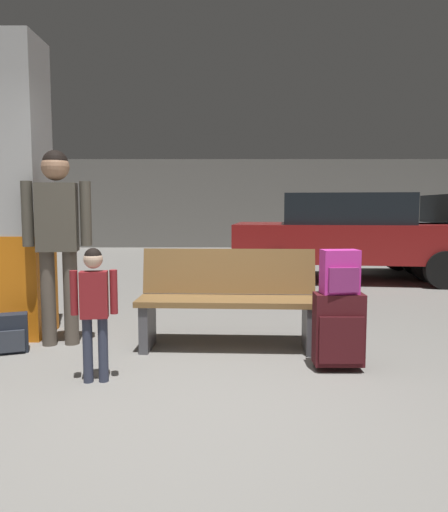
# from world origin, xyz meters

# --- Properties ---
(ground_plane) EXTENTS (18.00, 18.00, 0.10)m
(ground_plane) POSITION_xyz_m (0.00, 4.00, -0.05)
(ground_plane) COLOR gray
(garage_back_wall) EXTENTS (18.00, 0.12, 2.80)m
(garage_back_wall) POSITION_xyz_m (0.00, 12.86, 1.40)
(garage_back_wall) COLOR slate
(garage_back_wall) RESTS_ON ground_plane
(structural_pillar) EXTENTS (0.57, 0.57, 2.88)m
(structural_pillar) POSITION_xyz_m (-1.85, 1.89, 1.43)
(structural_pillar) COLOR orange
(structural_pillar) RESTS_ON ground_plane
(bench) EXTENTS (1.62, 0.60, 0.89)m
(bench) POSITION_xyz_m (0.21, 1.45, 0.44)
(bench) COLOR brown
(bench) RESTS_ON ground_plane
(suitcase) EXTENTS (0.38, 0.23, 0.60)m
(suitcase) POSITION_xyz_m (1.07, 0.82, 0.32)
(suitcase) COLOR #471419
(suitcase) RESTS_ON ground_plane
(backpack_bright) EXTENTS (0.29, 0.21, 0.34)m
(backpack_bright) POSITION_xyz_m (1.07, 0.82, 0.77)
(backpack_bright) COLOR #D833A5
(backpack_bright) RESTS_ON suitcase
(child) EXTENTS (0.33, 0.19, 0.98)m
(child) POSITION_xyz_m (-0.76, 0.56, 0.60)
(child) COLOR #33384C
(child) RESTS_ON ground_plane
(adult) EXTENTS (0.60, 0.27, 1.78)m
(adult) POSITION_xyz_m (-1.34, 1.54, 1.10)
(adult) COLOR brown
(adult) RESTS_ON ground_plane
(backpack_dark_floor) EXTENTS (0.32, 0.27, 0.34)m
(backpack_dark_floor) POSITION_xyz_m (-1.69, 1.29, 0.17)
(backpack_dark_floor) COLOR #1E232D
(backpack_dark_floor) RESTS_ON ground_plane
(parked_car_near) EXTENTS (4.28, 2.21, 1.51)m
(parked_car_near) POSITION_xyz_m (2.40, 5.67, 0.81)
(parked_car_near) COLOR maroon
(parked_car_near) RESTS_ON ground_plane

